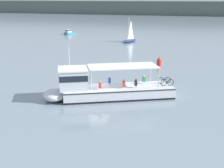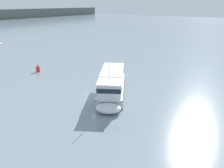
% 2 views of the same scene
% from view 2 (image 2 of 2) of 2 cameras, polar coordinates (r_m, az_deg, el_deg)
% --- Properties ---
extents(ground_plane, '(400.00, 400.00, 0.00)m').
position_cam_2_polar(ground_plane, '(28.84, -2.47, -3.58)').
color(ground_plane, gray).
extents(ferry_main, '(12.69, 8.65, 5.32)m').
position_cam_2_polar(ferry_main, '(28.78, -0.16, -1.41)').
color(ferry_main, silver).
rests_on(ferry_main, ground).
extents(channel_buoy, '(0.70, 0.70, 1.40)m').
position_cam_2_polar(channel_buoy, '(41.87, -18.73, 3.81)').
color(channel_buoy, red).
rests_on(channel_buoy, ground).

